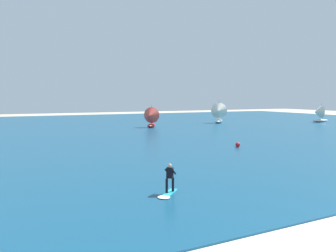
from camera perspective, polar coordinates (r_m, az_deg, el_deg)
ocean at (r=55.09m, az=-16.18°, el=-0.59°), size 160.00×90.00×0.10m
shoreline_foam at (r=11.91m, az=6.54°, el=-21.93°), size 103.55×2.50×0.01m
kitesurfer at (r=17.42m, az=0.13°, el=-10.54°), size 1.79×1.77×1.67m
sailboat_far_right at (r=75.83m, az=26.05°, el=2.10°), size 3.68×3.30×4.14m
sailboat_heeled_over at (r=66.29m, az=9.32°, el=2.46°), size 4.22×4.30×4.83m
sailboat_mid_right at (r=55.68m, az=-3.23°, el=1.67°), size 3.53×3.69×4.11m
marker_buoy at (r=34.43m, az=12.77°, el=-3.39°), size 0.52×0.52×0.52m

